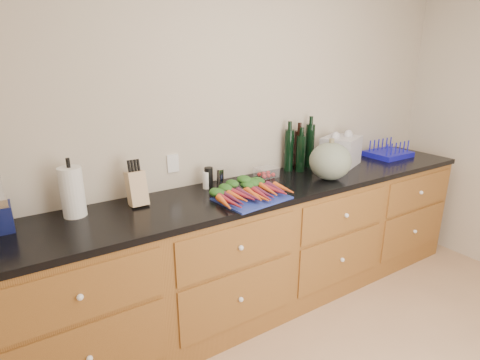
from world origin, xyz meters
TOP-DOWN VIEW (x-y plane):
  - wall_back at (0.00, 1.62)m, footprint 4.10×0.05m
  - cabinets at (0.00, 1.30)m, footprint 3.60×0.64m
  - countertop at (0.00, 1.30)m, footprint 3.64×0.62m
  - cutting_board at (-0.26, 1.14)m, footprint 0.46×0.37m
  - carrots at (-0.26, 1.18)m, footprint 0.47×0.32m
  - squash at (0.45, 1.18)m, footprint 0.30×0.30m
  - paper_towel at (-1.26, 1.46)m, footprint 0.13×0.13m
  - knife_block at (-0.90, 1.44)m, footprint 0.10×0.10m
  - grinder_salt at (-0.41, 1.48)m, footprint 0.05×0.05m
  - grinder_pepper at (-0.39, 1.48)m, footprint 0.06×0.06m
  - canister_chrome at (-0.30, 1.48)m, footprint 0.05×0.05m
  - tomato_box at (0.09, 1.47)m, footprint 0.16×0.13m
  - bottles at (0.45, 1.51)m, footprint 0.29×0.15m
  - grocery_bag at (0.82, 1.42)m, footprint 0.40×0.36m
  - dish_rack at (1.40, 1.38)m, footprint 0.37×0.29m

SIDE VIEW (x-z plane):
  - cabinets at x=0.00m, z-range 0.00..0.90m
  - countertop at x=0.00m, z-range 0.90..0.94m
  - cutting_board at x=-0.26m, z-range 0.94..0.95m
  - tomato_box at x=0.09m, z-range 0.94..1.01m
  - carrots at x=-0.26m, z-range 0.95..1.01m
  - dish_rack at x=1.40m, z-range 0.90..1.05m
  - grinder_salt at x=-0.41m, z-range 0.94..1.06m
  - canister_chrome at x=-0.30m, z-range 0.94..1.06m
  - grinder_pepper at x=-0.39m, z-range 0.94..1.09m
  - knife_block at x=-0.90m, z-range 0.94..1.15m
  - grocery_bag at x=0.82m, z-range 0.94..1.18m
  - squash at x=0.45m, z-range 0.94..1.21m
  - paper_towel at x=-1.26m, z-range 0.94..1.22m
  - bottles at x=0.45m, z-range 0.92..1.27m
  - wall_back at x=0.00m, z-range 0.00..2.60m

